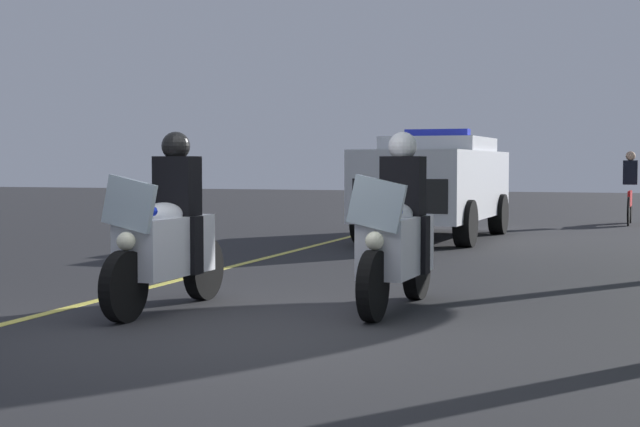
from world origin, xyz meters
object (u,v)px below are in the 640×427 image
object	(u,v)px
police_suv	(436,182)
cyclist_background	(630,188)
police_motorcycle_lead_left	(167,238)
police_motorcycle_lead_right	(397,237)

from	to	relation	value
police_suv	cyclist_background	xyz separation A→B (m)	(-5.47, 3.40, -0.22)
police_motorcycle_lead_left	police_motorcycle_lead_right	distance (m)	2.21
police_motorcycle_lead_right	cyclist_background	size ratio (longest dim) A/B	1.22
cyclist_background	police_suv	bearing A→B (deg)	-31.90
police_motorcycle_lead_left	cyclist_background	xyz separation A→B (m)	(-14.77, 4.07, 0.14)
police_motorcycle_lead_right	police_motorcycle_lead_left	bearing A→B (deg)	-70.24
police_motorcycle_lead_left	police_motorcycle_lead_right	size ratio (longest dim) A/B	1.00
police_motorcycle_lead_left	cyclist_background	distance (m)	15.32
police_motorcycle_lead_left	cyclist_background	size ratio (longest dim) A/B	1.22
police_motorcycle_lead_right	police_suv	size ratio (longest dim) A/B	0.43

